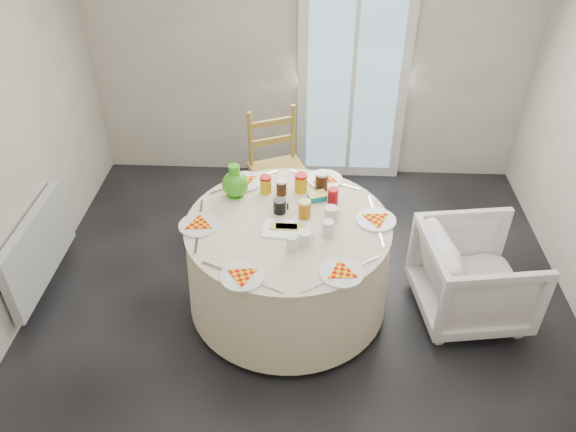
{
  "coord_description": "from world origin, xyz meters",
  "views": [
    {
      "loc": [
        0.04,
        -2.87,
        3.03
      ],
      "look_at": [
        -0.1,
        0.12,
        0.8
      ],
      "focal_mm": 35.0,
      "sensor_mm": 36.0,
      "label": 1
    }
  ],
  "objects_px": {
    "green_pitcher": "(235,180)",
    "radiator": "(39,249)",
    "table": "(288,264)",
    "armchair": "(476,270)",
    "wooden_chair": "(279,173)"
  },
  "relations": [
    {
      "from": "armchair",
      "to": "green_pitcher",
      "type": "bearing_deg",
      "value": 70.4
    },
    {
      "from": "table",
      "to": "wooden_chair",
      "type": "xyz_separation_m",
      "value": [
        -0.12,
        1.04,
        0.09
      ]
    },
    {
      "from": "wooden_chair",
      "to": "armchair",
      "type": "height_order",
      "value": "wooden_chair"
    },
    {
      "from": "armchair",
      "to": "green_pitcher",
      "type": "distance_m",
      "value": 1.8
    },
    {
      "from": "radiator",
      "to": "green_pitcher",
      "type": "bearing_deg",
      "value": 9.45
    },
    {
      "from": "green_pitcher",
      "to": "radiator",
      "type": "bearing_deg",
      "value": -152.33
    },
    {
      "from": "armchair",
      "to": "radiator",
      "type": "bearing_deg",
      "value": 79.87
    },
    {
      "from": "radiator",
      "to": "table",
      "type": "distance_m",
      "value": 1.84
    },
    {
      "from": "wooden_chair",
      "to": "armchair",
      "type": "xyz_separation_m",
      "value": [
        1.44,
        -1.07,
        -0.08
      ]
    },
    {
      "from": "radiator",
      "to": "table",
      "type": "relative_size",
      "value": 0.7
    },
    {
      "from": "radiator",
      "to": "table",
      "type": "height_order",
      "value": "table"
    },
    {
      "from": "wooden_chair",
      "to": "green_pitcher",
      "type": "xyz_separation_m",
      "value": [
        -0.27,
        -0.73,
        0.4
      ]
    },
    {
      "from": "table",
      "to": "wooden_chair",
      "type": "bearing_deg",
      "value": 96.77
    },
    {
      "from": "radiator",
      "to": "armchair",
      "type": "distance_m",
      "value": 3.16
    },
    {
      "from": "radiator",
      "to": "armchair",
      "type": "xyz_separation_m",
      "value": [
        3.15,
        -0.1,
        0.01
      ]
    }
  ]
}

